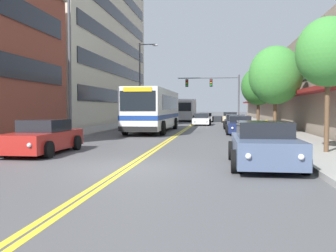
{
  "coord_description": "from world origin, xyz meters",
  "views": [
    {
      "loc": [
        2.81,
        -11.29,
        1.87
      ],
      "look_at": [
        -1.49,
        20.59,
        0.29
      ],
      "focal_mm": 40.0,
      "sensor_mm": 36.0,
      "label": 1
    }
  ],
  "objects_px": {
    "city_bus": "(154,108)",
    "street_tree_right_far": "(258,86)",
    "street_tree_right_near": "(328,52)",
    "fire_hydrant": "(266,127)",
    "car_black_parked_right_mid": "(235,122)",
    "car_white_moving_lead": "(202,120)",
    "car_silver_moving_second": "(206,118)",
    "street_tree_right_mid": "(276,75)",
    "car_red_parked_left_mid": "(43,138)",
    "car_slate_blue_parked_right_foreground": "(264,145)",
    "street_lamp_left_far": "(142,78)",
    "street_lamp_left_near": "(74,44)",
    "car_beige_parked_right_end": "(230,117)",
    "traffic_signal_mast": "(216,88)",
    "car_navy_parked_right_far": "(240,125)",
    "box_truck": "(186,110)",
    "car_charcoal_parked_left_near": "(158,118)"
  },
  "relations": [
    {
      "from": "car_charcoal_parked_left_near",
      "to": "traffic_signal_mast",
      "type": "xyz_separation_m",
      "value": [
        6.93,
        1.06,
        3.57
      ]
    },
    {
      "from": "city_bus",
      "to": "street_tree_right_near",
      "type": "relative_size",
      "value": 2.37
    },
    {
      "from": "city_bus",
      "to": "car_white_moving_lead",
      "type": "bearing_deg",
      "value": 74.42
    },
    {
      "from": "city_bus",
      "to": "box_truck",
      "type": "distance_m",
      "value": 23.58
    },
    {
      "from": "car_slate_blue_parked_right_foreground",
      "to": "car_navy_parked_right_far",
      "type": "height_order",
      "value": "car_slate_blue_parked_right_foreground"
    },
    {
      "from": "car_red_parked_left_mid",
      "to": "street_lamp_left_near",
      "type": "height_order",
      "value": "street_lamp_left_near"
    },
    {
      "from": "city_bus",
      "to": "traffic_signal_mast",
      "type": "distance_m",
      "value": 17.26
    },
    {
      "from": "car_silver_moving_second",
      "to": "street_tree_right_mid",
      "type": "relative_size",
      "value": 0.74
    },
    {
      "from": "city_bus",
      "to": "car_beige_parked_right_end",
      "type": "height_order",
      "value": "city_bus"
    },
    {
      "from": "car_navy_parked_right_far",
      "to": "box_truck",
      "type": "distance_m",
      "value": 26.22
    },
    {
      "from": "car_charcoal_parked_left_near",
      "to": "car_white_moving_lead",
      "type": "distance_m",
      "value": 6.66
    },
    {
      "from": "box_truck",
      "to": "street_tree_right_near",
      "type": "relative_size",
      "value": 1.55
    },
    {
      "from": "car_navy_parked_right_far",
      "to": "street_lamp_left_far",
      "type": "xyz_separation_m",
      "value": [
        -9.39,
        11.09,
        4.39
      ]
    },
    {
      "from": "car_beige_parked_right_end",
      "to": "fire_hydrant",
      "type": "relative_size",
      "value": 4.88
    },
    {
      "from": "city_bus",
      "to": "street_tree_right_far",
      "type": "distance_m",
      "value": 11.74
    },
    {
      "from": "box_truck",
      "to": "city_bus",
      "type": "bearing_deg",
      "value": -91.02
    },
    {
      "from": "box_truck",
      "to": "traffic_signal_mast",
      "type": "xyz_separation_m",
      "value": [
        4.31,
        -7.15,
        2.59
      ]
    },
    {
      "from": "city_bus",
      "to": "street_tree_right_near",
      "type": "xyz_separation_m",
      "value": [
        9.12,
        -14.06,
        2.15
      ]
    },
    {
      "from": "car_red_parked_left_mid",
      "to": "street_tree_right_far",
      "type": "relative_size",
      "value": 0.83
    },
    {
      "from": "car_red_parked_left_mid",
      "to": "city_bus",
      "type": "bearing_deg",
      "value": 81.8
    },
    {
      "from": "city_bus",
      "to": "car_silver_moving_second",
      "type": "height_order",
      "value": "city_bus"
    },
    {
      "from": "street_tree_right_mid",
      "to": "car_navy_parked_right_far",
      "type": "bearing_deg",
      "value": 157.36
    },
    {
      "from": "car_slate_blue_parked_right_foreground",
      "to": "street_tree_right_far",
      "type": "relative_size",
      "value": 0.82
    },
    {
      "from": "fire_hydrant",
      "to": "traffic_signal_mast",
      "type": "bearing_deg",
      "value": 99.57
    },
    {
      "from": "fire_hydrant",
      "to": "street_tree_right_near",
      "type": "bearing_deg",
      "value": -84.56
    },
    {
      "from": "car_silver_moving_second",
      "to": "street_tree_right_mid",
      "type": "xyz_separation_m",
      "value": [
        5.47,
        -23.61,
        3.49
      ]
    },
    {
      "from": "car_black_parked_right_mid",
      "to": "car_white_moving_lead",
      "type": "bearing_deg",
      "value": 116.6
    },
    {
      "from": "street_tree_right_near",
      "to": "street_tree_right_far",
      "type": "relative_size",
      "value": 0.93
    },
    {
      "from": "car_navy_parked_right_far",
      "to": "box_truck",
      "type": "height_order",
      "value": "box_truck"
    },
    {
      "from": "city_bus",
      "to": "street_lamp_left_near",
      "type": "height_order",
      "value": "street_lamp_left_near"
    },
    {
      "from": "car_beige_parked_right_end",
      "to": "traffic_signal_mast",
      "type": "distance_m",
      "value": 5.18
    },
    {
      "from": "car_red_parked_left_mid",
      "to": "street_tree_right_mid",
      "type": "xyz_separation_m",
      "value": [
        10.92,
        11.73,
        3.42
      ]
    },
    {
      "from": "car_slate_blue_parked_right_foreground",
      "to": "street_tree_right_mid",
      "type": "height_order",
      "value": "street_tree_right_mid"
    },
    {
      "from": "car_navy_parked_right_far",
      "to": "street_tree_right_near",
      "type": "xyz_separation_m",
      "value": [
        2.59,
        -12.16,
        3.36
      ]
    },
    {
      "from": "car_beige_parked_right_end",
      "to": "box_truck",
      "type": "height_order",
      "value": "box_truck"
    },
    {
      "from": "car_charcoal_parked_left_near",
      "to": "car_slate_blue_parked_right_foreground",
      "type": "xyz_separation_m",
      "value": [
        8.66,
        -32.24,
        0.05
      ]
    },
    {
      "from": "car_slate_blue_parked_right_foreground",
      "to": "car_black_parked_right_mid",
      "type": "bearing_deg",
      "value": 89.88
    },
    {
      "from": "car_red_parked_left_mid",
      "to": "car_slate_blue_parked_right_foreground",
      "type": "xyz_separation_m",
      "value": [
        8.56,
        -2.28,
        0.03
      ]
    },
    {
      "from": "car_charcoal_parked_left_near",
      "to": "street_tree_right_near",
      "type": "bearing_deg",
      "value": -68.96
    },
    {
      "from": "car_charcoal_parked_left_near",
      "to": "car_navy_parked_right_far",
      "type": "relative_size",
      "value": 0.99
    },
    {
      "from": "street_tree_right_near",
      "to": "fire_hydrant",
      "type": "distance_m",
      "value": 10.84
    },
    {
      "from": "city_bus",
      "to": "street_tree_right_far",
      "type": "xyz_separation_m",
      "value": [
        8.77,
        7.52,
        2.08
      ]
    },
    {
      "from": "street_tree_right_near",
      "to": "street_tree_right_mid",
      "type": "relative_size",
      "value": 0.87
    },
    {
      "from": "street_lamp_left_far",
      "to": "street_tree_right_far",
      "type": "xyz_separation_m",
      "value": [
        11.63,
        -1.67,
        -1.09
      ]
    },
    {
      "from": "city_bus",
      "to": "street_tree_right_mid",
      "type": "bearing_deg",
      "value": -17.96
    },
    {
      "from": "street_tree_right_mid",
      "to": "street_lamp_left_near",
      "type": "bearing_deg",
      "value": -151.07
    },
    {
      "from": "car_red_parked_left_mid",
      "to": "car_beige_parked_right_end",
      "type": "height_order",
      "value": "car_red_parked_left_mid"
    },
    {
      "from": "street_lamp_left_far",
      "to": "car_beige_parked_right_end",
      "type": "bearing_deg",
      "value": 48.42
    },
    {
      "from": "car_slate_blue_parked_right_foreground",
      "to": "traffic_signal_mast",
      "type": "distance_m",
      "value": 33.53
    },
    {
      "from": "car_red_parked_left_mid",
      "to": "car_silver_moving_second",
      "type": "relative_size",
      "value": 1.06
    }
  ]
}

